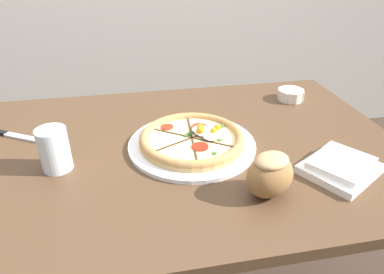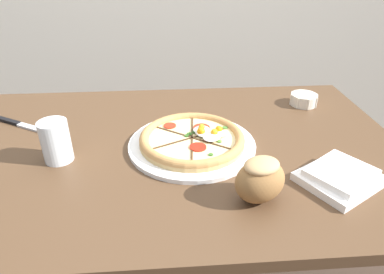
{
  "view_description": "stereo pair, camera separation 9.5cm",
  "coord_description": "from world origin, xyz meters",
  "px_view_note": "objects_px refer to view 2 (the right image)",
  "views": [
    {
      "loc": [
        -0.11,
        -0.82,
        1.25
      ],
      "look_at": [
        0.05,
        -0.01,
        0.78
      ],
      "focal_mm": 32.0,
      "sensor_mm": 36.0,
      "label": 1
    },
    {
      "loc": [
        -0.01,
        -0.83,
        1.25
      ],
      "look_at": [
        0.05,
        -0.01,
        0.78
      ],
      "focal_mm": 32.0,
      "sensor_mm": 36.0,
      "label": 2
    }
  ],
  "objects_px": {
    "ramekin_bowl": "(304,99)",
    "bread_piece_near": "(260,179)",
    "knife_main": "(23,125)",
    "dining_table": "(175,175)",
    "pizza": "(192,140)",
    "napkin_folded": "(340,177)",
    "water_glass": "(56,143)"
  },
  "relations": [
    {
      "from": "ramekin_bowl",
      "to": "bread_piece_near",
      "type": "height_order",
      "value": "bread_piece_near"
    },
    {
      "from": "knife_main",
      "to": "dining_table",
      "type": "bearing_deg",
      "value": 12.33
    },
    {
      "from": "knife_main",
      "to": "ramekin_bowl",
      "type": "bearing_deg",
      "value": 35.75
    },
    {
      "from": "dining_table",
      "to": "knife_main",
      "type": "relative_size",
      "value": 6.06
    },
    {
      "from": "pizza",
      "to": "napkin_folded",
      "type": "bearing_deg",
      "value": -29.62
    },
    {
      "from": "water_glass",
      "to": "ramekin_bowl",
      "type": "bearing_deg",
      "value": 21.1
    },
    {
      "from": "dining_table",
      "to": "pizza",
      "type": "height_order",
      "value": "pizza"
    },
    {
      "from": "dining_table",
      "to": "ramekin_bowl",
      "type": "height_order",
      "value": "ramekin_bowl"
    },
    {
      "from": "napkin_folded",
      "to": "knife_main",
      "type": "distance_m",
      "value": 0.92
    },
    {
      "from": "pizza",
      "to": "ramekin_bowl",
      "type": "xyz_separation_m",
      "value": [
        0.41,
        0.25,
        0.0
      ]
    },
    {
      "from": "napkin_folded",
      "to": "knife_main",
      "type": "bearing_deg",
      "value": 157.77
    },
    {
      "from": "napkin_folded",
      "to": "pizza",
      "type": "bearing_deg",
      "value": 150.38
    },
    {
      "from": "ramekin_bowl",
      "to": "napkin_folded",
      "type": "relative_size",
      "value": 0.43
    },
    {
      "from": "ramekin_bowl",
      "to": "water_glass",
      "type": "height_order",
      "value": "water_glass"
    },
    {
      "from": "knife_main",
      "to": "water_glass",
      "type": "distance_m",
      "value": 0.26
    },
    {
      "from": "napkin_folded",
      "to": "bread_piece_near",
      "type": "relative_size",
      "value": 1.6
    },
    {
      "from": "pizza",
      "to": "bread_piece_near",
      "type": "relative_size",
      "value": 2.51
    },
    {
      "from": "pizza",
      "to": "knife_main",
      "type": "relative_size",
      "value": 1.66
    },
    {
      "from": "dining_table",
      "to": "knife_main",
      "type": "height_order",
      "value": "knife_main"
    },
    {
      "from": "bread_piece_near",
      "to": "knife_main",
      "type": "relative_size",
      "value": 0.66
    },
    {
      "from": "bread_piece_near",
      "to": "water_glass",
      "type": "relative_size",
      "value": 1.27
    },
    {
      "from": "pizza",
      "to": "ramekin_bowl",
      "type": "bearing_deg",
      "value": 31.71
    },
    {
      "from": "dining_table",
      "to": "bread_piece_near",
      "type": "relative_size",
      "value": 9.16
    },
    {
      "from": "pizza",
      "to": "napkin_folded",
      "type": "xyz_separation_m",
      "value": [
        0.34,
        -0.19,
        -0.0
      ]
    },
    {
      "from": "napkin_folded",
      "to": "knife_main",
      "type": "height_order",
      "value": "napkin_folded"
    },
    {
      "from": "knife_main",
      "to": "pizza",
      "type": "bearing_deg",
      "value": 12.91
    },
    {
      "from": "dining_table",
      "to": "napkin_folded",
      "type": "distance_m",
      "value": 0.45
    },
    {
      "from": "bread_piece_near",
      "to": "ramekin_bowl",
      "type": "bearing_deg",
      "value": 60.15
    },
    {
      "from": "dining_table",
      "to": "ramekin_bowl",
      "type": "bearing_deg",
      "value": 27.87
    },
    {
      "from": "dining_table",
      "to": "pizza",
      "type": "xyz_separation_m",
      "value": [
        0.05,
        -0.01,
        0.13
      ]
    },
    {
      "from": "ramekin_bowl",
      "to": "bread_piece_near",
      "type": "relative_size",
      "value": 0.69
    },
    {
      "from": "pizza",
      "to": "dining_table",
      "type": "bearing_deg",
      "value": 168.62
    }
  ]
}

